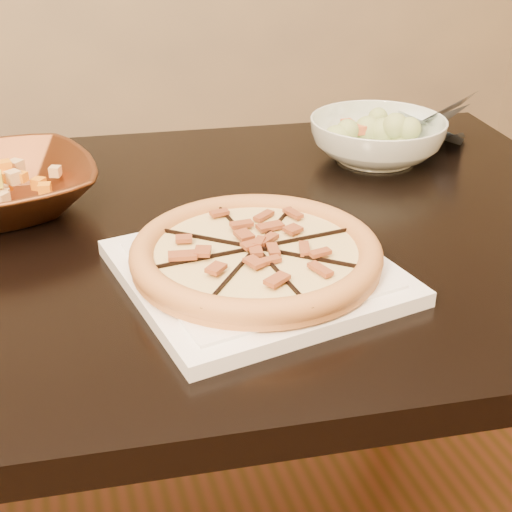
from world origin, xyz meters
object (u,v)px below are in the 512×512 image
Objects in this scene: dining_table at (172,301)px; salad_bowl at (377,139)px; pizza at (256,253)px; plate at (256,271)px.

dining_table is 6.12× the size of salad_bowl.
dining_table is 4.67× the size of pizza.
pizza reaches higher than plate.
plate is 0.45m from salad_bowl.
salad_bowl is at bearing 45.74° from plate.
plate is (0.07, -0.17, 0.12)m from dining_table.
salad_bowl reaches higher than pizza.
salad_bowl reaches higher than plate.
plate reaches higher than dining_table.
salad_bowl is (0.31, 0.32, 0.02)m from plate.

